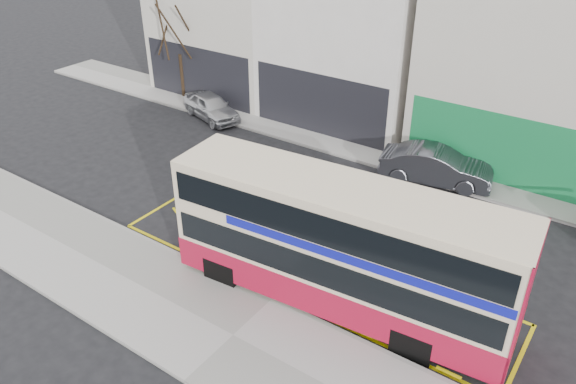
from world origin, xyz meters
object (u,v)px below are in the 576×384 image
Objects in this scene: car_silver at (211,107)px; double_decker_bus at (341,246)px; bus_stop_post at (232,241)px; street_tree_left at (176,14)px; car_grey at (436,166)px.

double_decker_bus is at bearing -106.28° from car_silver.
bus_stop_post is at bearing -163.05° from double_decker_bus.
street_tree_left reaches higher than bus_stop_post.
street_tree_left is (-16.43, 10.25, 2.65)m from double_decker_bus.
street_tree_left is at bearing 143.30° from double_decker_bus.
street_tree_left is at bearing 134.45° from bus_stop_post.
car_grey is at bearing 71.02° from bus_stop_post.
street_tree_left reaches higher than car_grey.
double_decker_bus is at bearing -31.95° from street_tree_left.
bus_stop_post is 17.83m from street_tree_left.
double_decker_bus is 19.54m from street_tree_left.
street_tree_left reaches higher than car_silver.
car_silver is 5.52m from street_tree_left.
car_silver is at bearing 129.73° from bus_stop_post.
street_tree_left is (-13.29, 11.50, 3.01)m from bus_stop_post.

